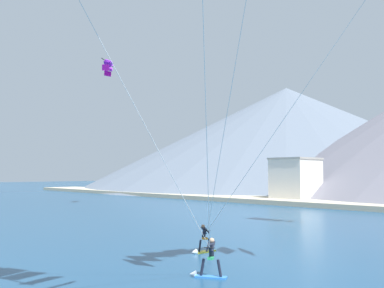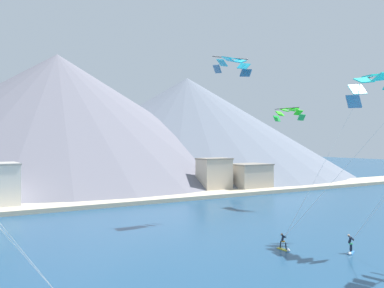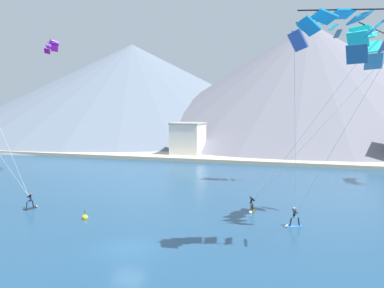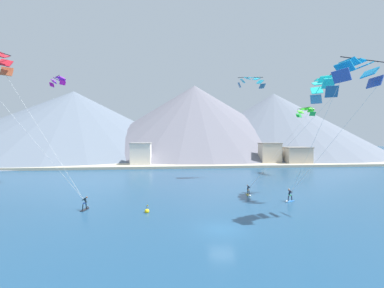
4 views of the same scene
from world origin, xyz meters
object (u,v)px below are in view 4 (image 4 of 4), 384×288
object	(u,v)px
kitesurfer_near_lead	(86,205)
parafoil_kite_distant_mid_solo	(251,81)
parafoil_kite_near_trail	(322,87)
race_marker_buoy	(147,211)
parafoil_kite_distant_low_drift	(306,111)
parafoil_kite_distant_high_outer	(58,80)
parafoil_kite_mid_center	(357,71)
kitesurfer_mid_center	(289,197)
kitesurfer_near_trail	(249,192)

from	to	relation	value
kitesurfer_near_lead	parafoil_kite_distant_mid_solo	distance (m)	40.57
parafoil_kite_near_trail	race_marker_buoy	distance (m)	30.05
kitesurfer_near_lead	parafoil_kite_distant_mid_solo	bearing A→B (deg)	37.04
parafoil_kite_near_trail	parafoil_kite_distant_low_drift	distance (m)	25.26
parafoil_kite_distant_high_outer	parafoil_kite_distant_low_drift	distance (m)	54.62
parafoil_kite_mid_center	parafoil_kite_distant_high_outer	distance (m)	49.50
kitesurfer_mid_center	parafoil_kite_distant_mid_solo	distance (m)	28.36
kitesurfer_near_lead	parafoil_kite_distant_low_drift	xyz separation A→B (m)	(42.95, 25.94, 14.61)
kitesurfer_near_lead	race_marker_buoy	size ratio (longest dim) A/B	1.75
kitesurfer_near_lead	parafoil_kite_distant_low_drift	world-z (taller)	parafoil_kite_distant_low_drift
parafoil_kite_near_trail	parafoil_kite_distant_high_outer	size ratio (longest dim) A/B	4.32
kitesurfer_near_lead	kitesurfer_mid_center	xyz separation A→B (m)	(26.94, 1.42, 0.03)
kitesurfer_near_lead	parafoil_kite_mid_center	size ratio (longest dim) A/B	0.11
kitesurfer_near_lead	kitesurfer_mid_center	bearing A→B (deg)	3.01
parafoil_kite_distant_low_drift	race_marker_buoy	xyz separation A→B (m)	(-35.31, -27.90, -15.01)
parafoil_kite_distant_mid_solo	race_marker_buoy	distance (m)	37.14
parafoil_kite_mid_center	race_marker_buoy	size ratio (longest dim) A/B	15.53
kitesurfer_near_lead	parafoil_kite_near_trail	bearing A→B (deg)	5.19
parafoil_kite_distant_low_drift	kitesurfer_mid_center	bearing A→B (deg)	-123.15
parafoil_kite_mid_center	kitesurfer_mid_center	bearing A→B (deg)	113.47
parafoil_kite_distant_mid_solo	race_marker_buoy	world-z (taller)	parafoil_kite_distant_mid_solo
parafoil_kite_distant_high_outer	race_marker_buoy	xyz separation A→B (m)	(18.76, -21.89, -19.85)
kitesurfer_mid_center	parafoil_kite_distant_high_outer	xyz separation A→B (m)	(-38.06, 18.51, 19.43)
race_marker_buoy	kitesurfer_near_lead	bearing A→B (deg)	165.60
parafoil_kite_mid_center	parafoil_kite_distant_low_drift	xyz separation A→B (m)	(12.51, 32.60, -0.98)
kitesurfer_near_trail	parafoil_kite_near_trail	bearing A→B (deg)	-14.28
parafoil_kite_near_trail	parafoil_kite_distant_high_outer	distance (m)	46.99
kitesurfer_near_trail	parafoil_kite_mid_center	world-z (taller)	parafoil_kite_mid_center
kitesurfer_near_trail	parafoil_kite_distant_low_drift	xyz separation A→B (m)	(20.47, 20.42, 14.68)
kitesurfer_near_lead	race_marker_buoy	bearing A→B (deg)	-14.40
kitesurfer_near_trail	parafoil_kite_mid_center	distance (m)	21.37
parafoil_kite_near_trail	race_marker_buoy	bearing A→B (deg)	-168.82
parafoil_kite_near_trail	parafoil_kite_distant_low_drift	xyz separation A→B (m)	(10.42, 22.98, -1.10)
parafoil_kite_distant_low_drift	parafoil_kite_distant_high_outer	bearing A→B (deg)	-173.66
kitesurfer_mid_center	parafoil_kite_mid_center	distance (m)	17.88
parafoil_kite_mid_center	parafoil_kite_distant_high_outer	xyz separation A→B (m)	(-41.57, 26.59, 3.87)
kitesurfer_near_lead	parafoil_kite_near_trail	world-z (taller)	parafoil_kite_near_trail
kitesurfer_near_lead	parafoil_kite_distant_mid_solo	size ratio (longest dim) A/B	0.29
parafoil_kite_mid_center	parafoil_kite_distant_mid_solo	bearing A→B (deg)	95.03
parafoil_kite_distant_high_outer	race_marker_buoy	world-z (taller)	parafoil_kite_distant_high_outer
parafoil_kite_distant_low_drift	parafoil_kite_distant_mid_solo	distance (m)	16.73
parafoil_kite_mid_center	kitesurfer_near_trail	bearing A→B (deg)	123.19
parafoil_kite_distant_high_outer	race_marker_buoy	size ratio (longest dim) A/B	3.70
parafoil_kite_distant_low_drift	parafoil_kite_distant_mid_solo	size ratio (longest dim) A/B	0.90
kitesurfer_near_lead	parafoil_kite_distant_mid_solo	xyz separation A→B (m)	(28.00, 21.13, 20.38)
kitesurfer_near_trail	kitesurfer_mid_center	xyz separation A→B (m)	(4.46, -4.09, 0.10)
kitesurfer_mid_center	parafoil_kite_distant_high_outer	size ratio (longest dim) A/B	0.49
parafoil_kite_distant_low_drift	kitesurfer_near_lead	bearing A→B (deg)	-148.87
kitesurfer_near_trail	parafoil_kite_distant_low_drift	size ratio (longest dim) A/B	0.31
kitesurfer_near_lead	race_marker_buoy	world-z (taller)	kitesurfer_near_lead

